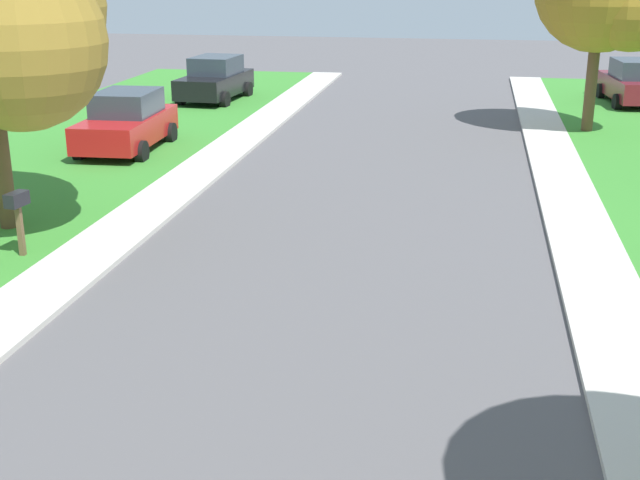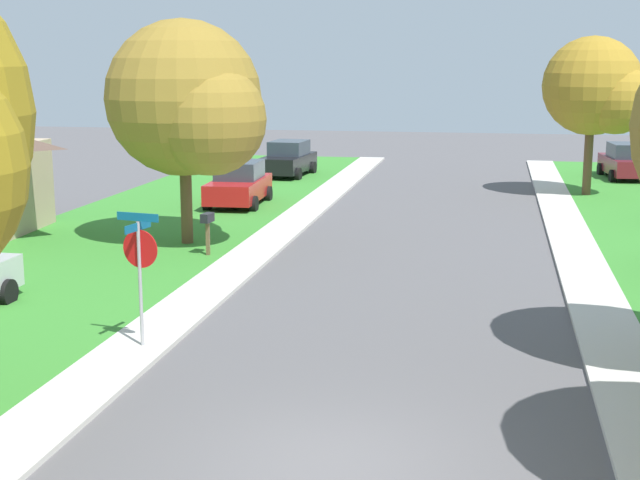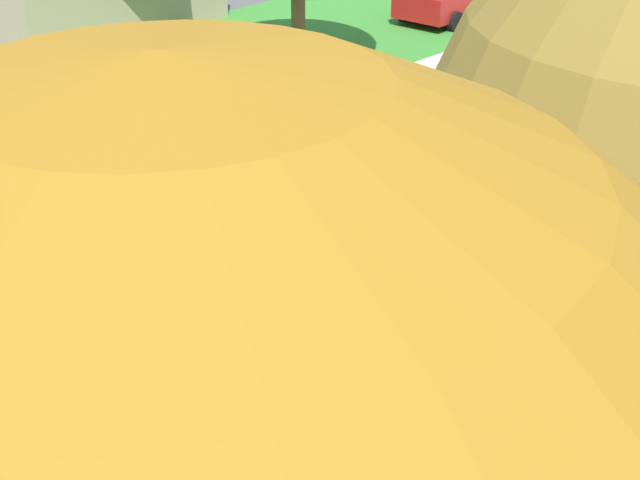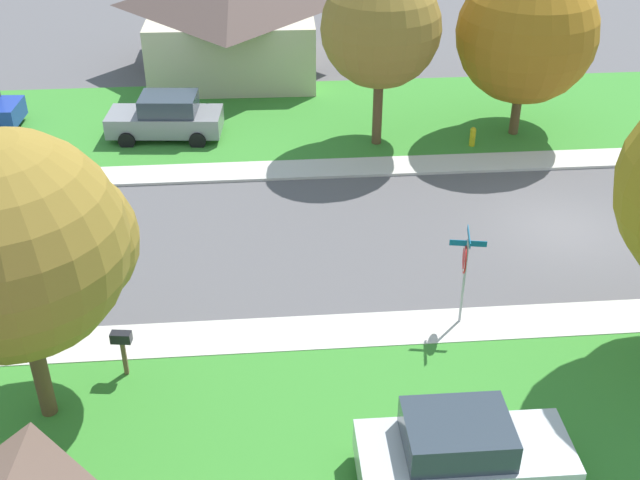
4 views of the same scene
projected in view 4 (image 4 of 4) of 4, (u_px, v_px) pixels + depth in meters
ground_plane at (563, 228)px, 25.18m from camera, size 120.00×120.00×0.00m
sidewalk_east at (188, 174)px, 28.30m from camera, size 1.40×56.00×0.10m
lawn_east at (195, 121)px, 32.29m from camera, size 8.00×56.00×0.08m
sidewalk_west at (167, 341)px, 20.33m from camera, size 1.40×56.00×0.10m
stop_sign_far_corner at (465, 264)px, 20.03m from camera, size 0.91×0.91×2.77m
car_grey_across_road at (166, 117)px, 30.51m from camera, size 2.32×4.44×1.76m
car_silver_driveway_right at (462, 453)px, 16.01m from camera, size 2.06×4.31×1.76m
tree_sidewalk_near at (384, 29)px, 28.41m from camera, size 4.62×4.30×6.67m
tree_across_left at (529, 35)px, 29.49m from camera, size 5.55×5.16×6.61m
tree_sidewalk_far at (24, 245)px, 16.12m from camera, size 5.06×4.71×6.89m
house_right_setback at (233, 17)px, 36.63m from camera, size 9.19×8.02×4.60m
fire_hydrant at (473, 137)px, 30.03m from camera, size 0.38×0.22×0.83m
mailbox at (122, 343)px, 18.76m from camera, size 0.30×0.51×1.31m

